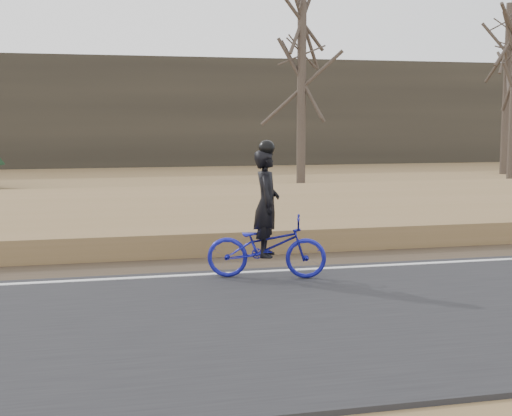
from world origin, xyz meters
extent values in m
plane|color=olive|center=(0.00, 0.00, 0.00)|extent=(120.00, 120.00, 0.00)
cube|color=black|center=(0.00, -2.50, 0.03)|extent=(120.00, 6.00, 0.06)
cube|color=silver|center=(0.00, 0.20, 0.07)|extent=(120.00, 0.12, 0.01)
cube|color=#473A2B|center=(0.00, 1.20, 0.02)|extent=(120.00, 1.60, 0.04)
cube|color=olive|center=(0.00, 4.20, 0.22)|extent=(120.00, 5.00, 0.44)
cube|color=slate|center=(0.00, 8.00, 0.23)|extent=(120.00, 3.00, 0.45)
cube|color=black|center=(0.00, 8.00, 0.52)|extent=(120.00, 2.40, 0.14)
cube|color=brown|center=(0.00, 7.28, 0.67)|extent=(120.00, 0.07, 0.15)
cube|color=brown|center=(0.00, 8.72, 0.67)|extent=(120.00, 0.07, 0.15)
cube|color=#383328|center=(0.00, 30.00, 3.00)|extent=(120.00, 4.00, 6.00)
imported|color=#14168E|center=(1.87, -0.24, 0.56)|extent=(2.02, 1.19, 1.00)
imported|color=black|center=(1.87, -0.24, 1.27)|extent=(0.57, 0.72, 1.71)
sphere|color=black|center=(1.87, -0.24, 2.14)|extent=(0.26, 0.26, 0.26)
cylinder|color=#4C4138|center=(7.56, 16.63, 3.97)|extent=(0.36, 0.36, 7.95)
cylinder|color=#4C4138|center=(18.53, 19.34, 4.00)|extent=(0.36, 0.36, 8.00)
camera|label=1|loc=(-0.88, -11.16, 2.59)|focal=50.00mm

